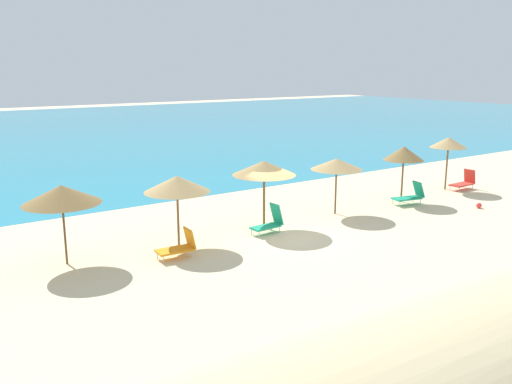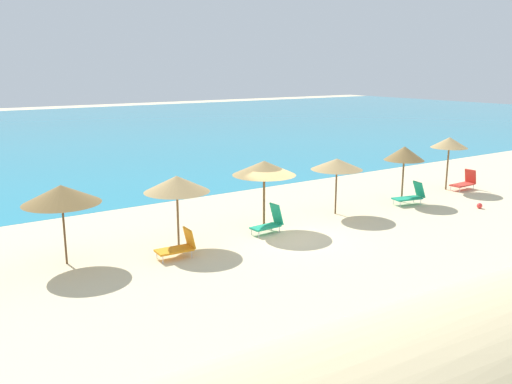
# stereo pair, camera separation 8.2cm
# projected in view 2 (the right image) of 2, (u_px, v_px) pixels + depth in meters

# --- Properties ---
(ground_plane) EXTENTS (160.00, 160.00, 0.00)m
(ground_plane) POSITION_uv_depth(u_px,v_px,m) (288.00, 236.00, 21.53)
(ground_plane) COLOR beige
(sea_water) EXTENTS (160.00, 66.46, 0.01)m
(sea_water) POSITION_uv_depth(u_px,v_px,m) (40.00, 133.00, 54.60)
(sea_water) COLOR teal
(sea_water) RESTS_ON ground_plane
(beach_umbrella_1) EXTENTS (2.59, 2.59, 2.75)m
(beach_umbrella_1) POSITION_uv_depth(u_px,v_px,m) (61.00, 194.00, 17.97)
(beach_umbrella_1) COLOR brown
(beach_umbrella_1) RESTS_ON ground_plane
(beach_umbrella_2) EXTENTS (2.43, 2.43, 2.68)m
(beach_umbrella_2) POSITION_uv_depth(u_px,v_px,m) (177.00, 184.00, 19.82)
(beach_umbrella_2) COLOR brown
(beach_umbrella_2) RESTS_ON ground_plane
(beach_umbrella_3) EXTENTS (2.62, 2.62, 2.83)m
(beach_umbrella_3) POSITION_uv_depth(u_px,v_px,m) (264.00, 168.00, 22.08)
(beach_umbrella_3) COLOR brown
(beach_umbrella_3) RESTS_ON ground_plane
(beach_umbrella_4) EXTENTS (2.33, 2.33, 2.56)m
(beach_umbrella_4) POSITION_uv_depth(u_px,v_px,m) (337.00, 164.00, 24.28)
(beach_umbrella_4) COLOR brown
(beach_umbrella_4) RESTS_ON ground_plane
(beach_umbrella_5) EXTENTS (1.95, 1.95, 2.78)m
(beach_umbrella_5) POSITION_uv_depth(u_px,v_px,m) (404.00, 153.00, 26.43)
(beach_umbrella_5) COLOR brown
(beach_umbrella_5) RESTS_ON ground_plane
(beach_umbrella_6) EXTENTS (1.94, 1.94, 2.87)m
(beach_umbrella_6) POSITION_uv_depth(u_px,v_px,m) (449.00, 143.00, 29.13)
(beach_umbrella_6) COLOR brown
(beach_umbrella_6) RESTS_ON ground_plane
(lounge_chair_0) EXTENTS (1.65, 0.96, 1.11)m
(lounge_chair_0) POSITION_uv_depth(u_px,v_px,m) (411.00, 196.00, 26.40)
(lounge_chair_0) COLOR #199972
(lounge_chair_0) RESTS_ON ground_plane
(lounge_chair_1) EXTENTS (1.55, 0.70, 1.06)m
(lounge_chair_1) POSITION_uv_depth(u_px,v_px,m) (465.00, 182.00, 29.63)
(lounge_chair_1) COLOR red
(lounge_chair_1) RESTS_ON ground_plane
(lounge_chair_2) EXTENTS (1.36, 0.75, 1.01)m
(lounge_chair_2) POSITION_uv_depth(u_px,v_px,m) (179.00, 246.00, 19.05)
(lounge_chair_2) COLOR orange
(lounge_chair_2) RESTS_ON ground_plane
(lounge_chair_3) EXTENTS (1.39, 0.65, 1.17)m
(lounge_chair_3) POSITION_uv_depth(u_px,v_px,m) (270.00, 222.00, 21.86)
(lounge_chair_3) COLOR #199972
(lounge_chair_3) RESTS_ON ground_plane
(beach_ball) EXTENTS (0.26, 0.26, 0.26)m
(beach_ball) POSITION_uv_depth(u_px,v_px,m) (480.00, 206.00, 25.71)
(beach_ball) COLOR red
(beach_ball) RESTS_ON ground_plane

